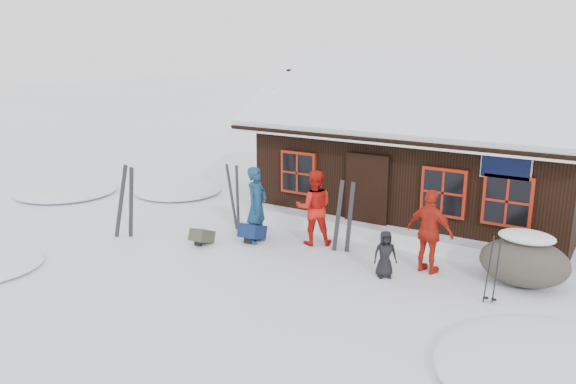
# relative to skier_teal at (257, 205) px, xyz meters

# --- Properties ---
(ground) EXTENTS (120.00, 120.00, 0.00)m
(ground) POSITION_rel_skier_teal_xyz_m (1.08, -0.51, -0.92)
(ground) COLOR white
(ground) RESTS_ON ground
(mountain_hut) EXTENTS (8.90, 6.09, 4.42)m
(mountain_hut) POSITION_rel_skier_teal_xyz_m (2.58, 4.47, 0.65)
(mountain_hut) COLOR black
(mountain_hut) RESTS_ON ground
(snow_drift) EXTENTS (7.60, 0.60, 0.35)m
(snow_drift) POSITION_rel_skier_teal_xyz_m (2.58, 1.74, -0.75)
(snow_drift) COLOR white
(snow_drift) RESTS_ON ground
(snow_mounds) EXTENTS (20.60, 13.20, 0.48)m
(snow_mounds) POSITION_rel_skier_teal_xyz_m (2.73, 1.36, -0.92)
(snow_mounds) COLOR white
(snow_mounds) RESTS_ON ground
(skier_teal) EXTENTS (0.49, 0.70, 1.85)m
(skier_teal) POSITION_rel_skier_teal_xyz_m (0.00, 0.00, 0.00)
(skier_teal) COLOR navy
(skier_teal) RESTS_ON ground
(skier_orange_left) EXTENTS (1.10, 1.04, 1.80)m
(skier_orange_left) POSITION_rel_skier_teal_xyz_m (1.23, 0.61, -0.02)
(skier_orange_left) COLOR red
(skier_orange_left) RESTS_ON ground
(skier_orange_right) EXTENTS (1.10, 0.62, 1.77)m
(skier_orange_right) POSITION_rel_skier_teal_xyz_m (4.12, 0.37, -0.04)
(skier_orange_right) COLOR #B52012
(skier_orange_right) RESTS_ON ground
(skier_crouched) EXTENTS (0.57, 0.54, 0.98)m
(skier_crouched) POSITION_rel_skier_teal_xyz_m (3.46, -0.36, -0.43)
(skier_crouched) COLOR black
(skier_crouched) RESTS_ON ground
(boulder) EXTENTS (1.71, 1.28, 1.00)m
(boulder) POSITION_rel_skier_teal_xyz_m (5.92, 0.75, -0.42)
(boulder) COLOR #4F493F
(boulder) RESTS_ON ground
(ski_pair_left) EXTENTS (0.73, 0.25, 1.88)m
(ski_pair_left) POSITION_rel_skier_teal_xyz_m (-2.88, -1.46, -0.03)
(ski_pair_left) COLOR black
(ski_pair_left) RESTS_ON ground
(ski_pair_mid) EXTENTS (0.60, 0.28, 1.76)m
(ski_pair_mid) POSITION_rel_skier_teal_xyz_m (-1.01, 0.44, -0.09)
(ski_pair_mid) COLOR black
(ski_pair_mid) RESTS_ON ground
(ski_pair_right) EXTENTS (0.53, 0.14, 1.73)m
(ski_pair_right) POSITION_rel_skier_teal_xyz_m (2.07, 0.51, -0.11)
(ski_pair_right) COLOR black
(ski_pair_right) RESTS_ON ground
(ski_poles) EXTENTS (0.24, 0.12, 1.32)m
(ski_poles) POSITION_rel_skier_teal_xyz_m (5.58, -0.44, -0.30)
(ski_poles) COLOR black
(ski_poles) RESTS_ON ground
(backpack_blue) EXTENTS (0.53, 0.66, 0.34)m
(backpack_blue) POSITION_rel_skier_teal_xyz_m (-0.11, -0.04, -0.76)
(backpack_blue) COLOR #111F49
(backpack_blue) RESTS_ON ground
(backpack_olive) EXTENTS (0.42, 0.54, 0.28)m
(backpack_olive) POSITION_rel_skier_teal_xyz_m (-1.01, -0.85, -0.78)
(backpack_olive) COLOR #3C3E2C
(backpack_olive) RESTS_ON ground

